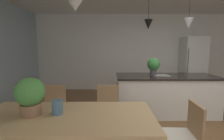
% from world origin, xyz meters
% --- Properties ---
extents(ground_plane, '(10.00, 8.40, 0.04)m').
position_xyz_m(ground_plane, '(0.00, 0.00, -0.02)').
color(ground_plane, brown).
extents(wall_back_kitchen, '(10.00, 0.12, 2.70)m').
position_xyz_m(wall_back_kitchen, '(0.00, 3.26, 1.35)').
color(wall_back_kitchen, white).
rests_on(wall_back_kitchen, ground_plane).
extents(dining_table, '(2.10, 0.95, 0.73)m').
position_xyz_m(dining_table, '(-1.91, -0.80, 0.67)').
color(dining_table, tan).
rests_on(dining_table, ground_plane).
extents(chair_far_right, '(0.40, 0.40, 0.87)m').
position_xyz_m(chair_far_right, '(-1.44, 0.04, 0.47)').
color(chair_far_right, '#A87F56').
rests_on(chair_far_right, ground_plane).
extents(chair_far_left, '(0.40, 0.40, 0.87)m').
position_xyz_m(chair_far_left, '(-2.39, 0.04, 0.47)').
color(chair_far_left, '#A87F56').
rests_on(chair_far_left, ground_plane).
extents(chair_kitchen_end, '(0.42, 0.42, 0.87)m').
position_xyz_m(chair_kitchen_end, '(-0.49, -0.80, 0.47)').
color(chair_kitchen_end, '#A87F56').
rests_on(chair_kitchen_end, ground_plane).
extents(kitchen_island, '(2.26, 0.88, 0.91)m').
position_xyz_m(kitchen_island, '(-0.13, 1.00, 0.46)').
color(kitchen_island, white).
rests_on(kitchen_island, ground_plane).
extents(refrigerator, '(0.72, 0.67, 1.89)m').
position_xyz_m(refrigerator, '(1.39, 2.86, 0.95)').
color(refrigerator, silver).
rests_on(refrigerator, ground_plane).
extents(pendant_over_table, '(0.25, 0.25, 0.76)m').
position_xyz_m(pendant_over_table, '(-1.79, -0.71, 2.03)').
color(pendant_over_table, black).
extents(pendant_over_island_main, '(0.18, 0.18, 0.77)m').
position_xyz_m(pendant_over_island_main, '(-0.57, 1.00, 2.04)').
color(pendant_over_island_main, black).
extents(pendant_over_island_aux, '(0.19, 0.19, 0.76)m').
position_xyz_m(pendant_over_island_aux, '(0.31, 1.00, 2.06)').
color(pendant_over_island_aux, black).
extents(potted_plant_on_island, '(0.29, 0.29, 0.40)m').
position_xyz_m(potted_plant_on_island, '(-0.42, 1.00, 1.14)').
color(potted_plant_on_island, '#4C4C51').
rests_on(potted_plant_on_island, kitchen_island).
extents(potted_plant_on_table, '(0.34, 0.34, 0.45)m').
position_xyz_m(potted_plant_on_table, '(-2.33, -0.80, 0.98)').
color(potted_plant_on_table, '#8C664C').
rests_on(potted_plant_on_table, dining_table).
extents(vase_on_dining_table, '(0.13, 0.13, 0.18)m').
position_xyz_m(vase_on_dining_table, '(-2.02, -0.78, 0.82)').
color(vase_on_dining_table, slate).
rests_on(vase_on_dining_table, dining_table).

